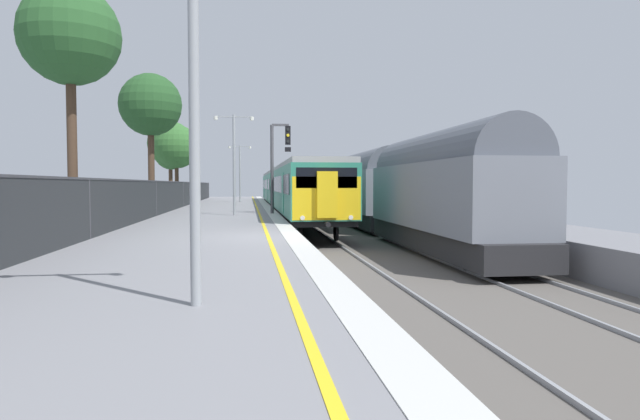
{
  "coord_description": "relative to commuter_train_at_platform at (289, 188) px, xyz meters",
  "views": [
    {
      "loc": [
        -0.95,
        -16.6,
        1.57
      ],
      "look_at": [
        1.72,
        3.88,
        0.61
      ],
      "focal_mm": 31.21,
      "sensor_mm": 36.0,
      "label": 1
    }
  ],
  "objects": [
    {
      "name": "ground",
      "position": [
        0.54,
        -24.43,
        -1.88
      ],
      "size": [
        17.4,
        110.0,
        1.21
      ],
      "color": "gray"
    },
    {
      "name": "background_tree_back",
      "position": [
        -9.94,
        10.15,
        3.79
      ],
      "size": [
        4.0,
        4.0,
        7.21
      ],
      "color": "#473323",
      "rests_on": "ground"
    },
    {
      "name": "background_tree_left",
      "position": [
        -9.54,
        -2.04,
        5.5
      ],
      "size": [
        4.19,
        4.19,
        9.03
      ],
      "color": "#473323",
      "rests_on": "ground"
    },
    {
      "name": "signal_gantry",
      "position": [
        -1.47,
        -11.19,
        1.74
      ],
      "size": [
        1.1,
        0.24,
        4.79
      ],
      "color": "#47474C",
      "rests_on": "ground"
    },
    {
      "name": "platform_back_fence",
      "position": [
        -7.55,
        -24.43,
        -0.35
      ],
      "size": [
        0.07,
        99.0,
        1.76
      ],
      "color": "#282B2D",
      "rests_on": "ground"
    },
    {
      "name": "background_tree_right",
      "position": [
        -8.82,
        4.69,
        3.15
      ],
      "size": [
        3.6,
        3.67,
        6.32
      ],
      "color": "#473323",
      "rests_on": "ground"
    },
    {
      "name": "platform_lamp_near",
      "position": [
        -3.71,
        -33.76,
        1.97
      ],
      "size": [
        2.0,
        0.2,
        5.46
      ],
      "color": "#93999E",
      "rests_on": "ground"
    },
    {
      "name": "commuter_train_at_platform",
      "position": [
        0.0,
        0.0,
        0.0
      ],
      "size": [
        2.83,
        39.85,
        3.81
      ],
      "color": "#2D846B",
      "rests_on": "ground"
    },
    {
      "name": "background_tree_centre",
      "position": [
        -9.22,
        -20.32,
        5.4
      ],
      "size": [
        3.48,
        3.48,
        8.52
      ],
      "color": "#473323",
      "rests_on": "ground"
    },
    {
      "name": "platform_lamp_far",
      "position": [
        -3.71,
        8.61,
        1.72
      ],
      "size": [
        2.0,
        0.2,
        5.0
      ],
      "color": "#93999E",
      "rests_on": "ground"
    },
    {
      "name": "freight_train_adjacent_track",
      "position": [
        4.0,
        -15.11,
        0.15
      ],
      "size": [
        2.6,
        25.29,
        4.43
      ],
      "color": "#232326",
      "rests_on": "ground"
    },
    {
      "name": "platform_lamp_mid",
      "position": [
        -3.71,
        -12.57,
        1.76
      ],
      "size": [
        2.0,
        0.2,
        5.07
      ],
      "color": "#93999E",
      "rests_on": "ground"
    }
  ]
}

